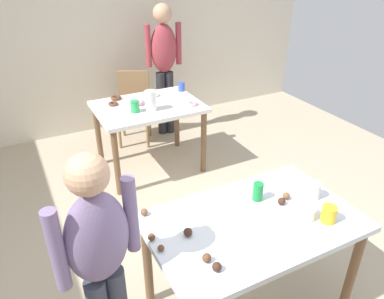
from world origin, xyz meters
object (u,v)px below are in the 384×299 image
Objects in this scene: dining_table_near at (252,232)px; soda_can at (258,192)px; person_adult_far at (164,59)px; mixing_bowl at (301,211)px; dining_table_far at (149,114)px; person_girl_near at (101,258)px; chair_far_table at (134,103)px; pitcher_far at (151,101)px.

dining_table_near is 0.26m from soda_can.
mixing_bowl is (-0.35, -2.86, -0.20)m from person_adult_far.
dining_table_far is 0.66× the size of person_adult_far.
soda_can is at bearing 8.00° from person_girl_near.
chair_far_table is at bearing 83.18° from dining_table_far.
dining_table_far is 0.75× the size of person_girl_near.
dining_table_near is 1.17× the size of dining_table_far.
chair_far_table is 2.87m from mixing_bowl.
mixing_bowl is (0.28, -0.10, 0.13)m from dining_table_near.
dining_table_near is 2.01m from dining_table_far.
soda_can is (0.03, -1.85, 0.17)m from dining_table_far.
person_girl_near is 11.74× the size of soda_can.
chair_far_table is 4.29× the size of pitcher_far.
pitcher_far is (-0.02, -0.14, 0.21)m from dining_table_far.
mixing_bowl is at bearing -84.48° from pitcher_far.
person_girl_near is 1.06m from soda_can.
pitcher_far reaches higher than mixing_bowl.
chair_far_table is at bearing 91.58° from mixing_bowl.
pitcher_far reaches higher than dining_table_near.
soda_can is at bearing 48.19° from dining_table_near.
person_girl_near is 2.11m from pitcher_far.
pitcher_far is at bearing -97.08° from chair_far_table.
pitcher_far is (0.09, 1.87, 0.20)m from dining_table_near.
chair_far_table is (0.09, 0.75, -0.15)m from dining_table_far.
soda_can reaches higher than chair_far_table.
person_adult_far is (0.43, -0.00, 0.49)m from chair_far_table.
soda_can is (-0.48, -2.60, -0.18)m from person_adult_far.
pitcher_far is (-0.54, -0.89, -0.14)m from person_adult_far.
soda_can is 0.60× the size of pitcher_far.
person_adult_far reaches higher than dining_table_near.
mixing_bowl is at bearing -85.44° from dining_table_far.
person_adult_far reaches higher than pitcher_far.
dining_table_near is 2.77m from chair_far_table.
mixing_bowl reaches higher than dining_table_far.
dining_table_near is 1.88m from pitcher_far.
soda_can is (-0.06, -2.60, 0.31)m from chair_far_table.
mixing_bowl is at bearing -62.02° from soda_can.
chair_far_table is at bearing 88.73° from soda_can.
person_adult_far is at bearing 79.46° from soda_can.
chair_far_table reaches higher than mixing_bowl.
soda_can is (0.14, 0.16, 0.16)m from dining_table_near.
person_adult_far is 8.05× the size of pitcher_far.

